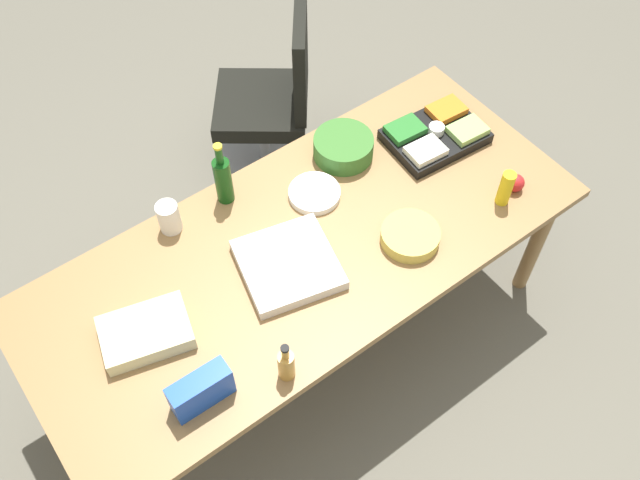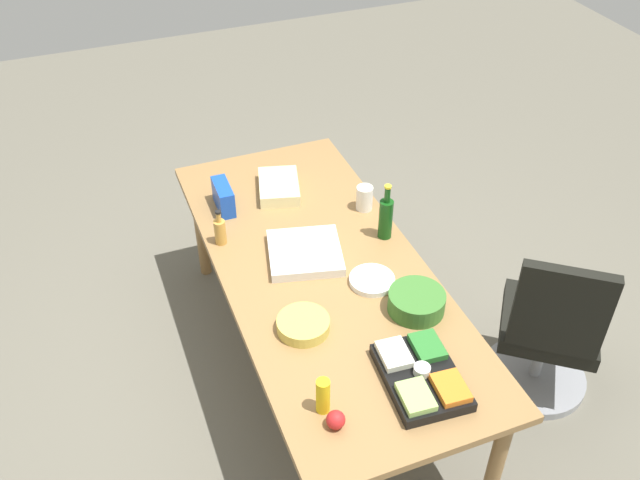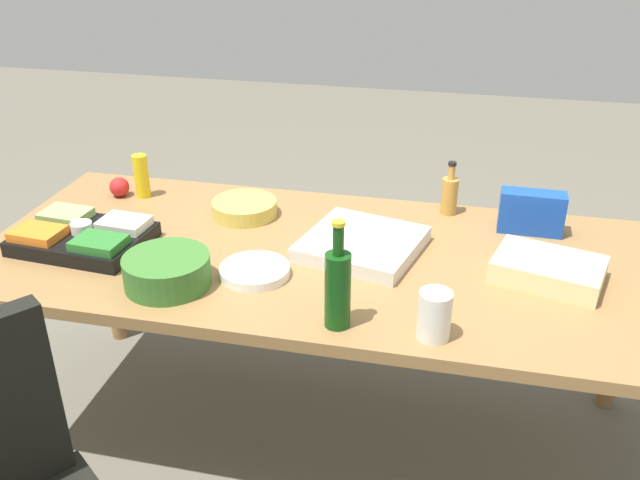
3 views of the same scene
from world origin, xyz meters
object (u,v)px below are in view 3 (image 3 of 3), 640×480
(conference_table, at_px, (326,273))
(dressing_bottle, at_px, (450,194))
(chip_bag_blue, at_px, (531,212))
(salad_bowl, at_px, (167,271))
(sheet_cake, at_px, (548,269))
(veggie_tray, at_px, (83,236))
(wine_bottle, at_px, (338,287))
(chip_bowl, at_px, (244,208))
(paper_plate_stack, at_px, (255,271))
(mustard_bottle, at_px, (141,176))
(pizza_box, at_px, (362,244))
(apple_red, at_px, (119,187))
(mayo_jar, at_px, (434,315))

(conference_table, distance_m, dressing_bottle, 0.58)
(chip_bag_blue, bearing_deg, dressing_bottle, 161.77)
(salad_bowl, bearing_deg, sheet_cake, 14.21)
(salad_bowl, bearing_deg, veggie_tray, 155.38)
(wine_bottle, bearing_deg, conference_table, 106.32)
(chip_bowl, bearing_deg, sheet_cake, -12.84)
(wine_bottle, distance_m, paper_plate_stack, 0.39)
(veggie_tray, bearing_deg, paper_plate_stack, -5.79)
(chip_bowl, height_order, veggie_tray, veggie_tray)
(conference_table, distance_m, chip_bag_blue, 0.75)
(sheet_cake, relative_size, chip_bag_blue, 1.45)
(salad_bowl, relative_size, mustard_bottle, 1.55)
(pizza_box, xyz_separation_m, apple_red, (-1.00, 0.24, 0.01))
(wine_bottle, relative_size, mayo_jar, 2.29)
(conference_table, height_order, chip_bag_blue, chip_bag_blue)
(pizza_box, xyz_separation_m, mayo_jar, (0.27, -0.45, 0.04))
(conference_table, xyz_separation_m, sheet_cake, (0.70, -0.01, 0.11))
(apple_red, bearing_deg, dressing_bottle, 5.53)
(paper_plate_stack, bearing_deg, sheet_cake, 11.05)
(sheet_cake, relative_size, dressing_bottle, 1.59)
(paper_plate_stack, relative_size, mustard_bottle, 1.30)
(chip_bag_blue, bearing_deg, apple_red, -178.97)
(pizza_box, bearing_deg, dressing_bottle, 67.99)
(mustard_bottle, bearing_deg, conference_table, -21.11)
(veggie_tray, xyz_separation_m, paper_plate_stack, (0.62, -0.06, -0.02))
(chip_bowl, relative_size, chip_bag_blue, 1.08)
(sheet_cake, distance_m, mustard_bottle, 1.53)
(wine_bottle, distance_m, veggie_tray, 0.97)
(dressing_bottle, xyz_separation_m, mayo_jar, (0.01, -0.81, -0.01))
(sheet_cake, height_order, veggie_tray, veggie_tray)
(chip_bowl, bearing_deg, dressing_bottle, 14.04)
(sheet_cake, height_order, chip_bag_blue, chip_bag_blue)
(chip_bowl, bearing_deg, conference_table, -32.65)
(mayo_jar, bearing_deg, chip_bag_blue, 68.56)
(chip_bag_blue, bearing_deg, mustard_bottle, -179.60)
(chip_bag_blue, distance_m, mayo_jar, 0.77)
(mayo_jar, bearing_deg, apple_red, 151.56)
(salad_bowl, bearing_deg, apple_red, 128.14)
(sheet_cake, bearing_deg, mayo_jar, -129.78)
(conference_table, distance_m, chip_bowl, 0.44)
(pizza_box, xyz_separation_m, dressing_bottle, (0.26, 0.36, 0.05))
(pizza_box, bearing_deg, apple_red, -179.78)
(wine_bottle, relative_size, sheet_cake, 1.00)
(veggie_tray, bearing_deg, apple_red, 100.82)
(chip_bag_blue, relative_size, mayo_jar, 1.58)
(paper_plate_stack, bearing_deg, wine_bottle, -34.73)
(chip_bowl, bearing_deg, veggie_tray, -142.17)
(apple_red, bearing_deg, chip_bag_blue, 1.03)
(apple_red, bearing_deg, chip_bowl, -6.54)
(wine_bottle, xyz_separation_m, pizza_box, (-0.01, 0.45, -0.10))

